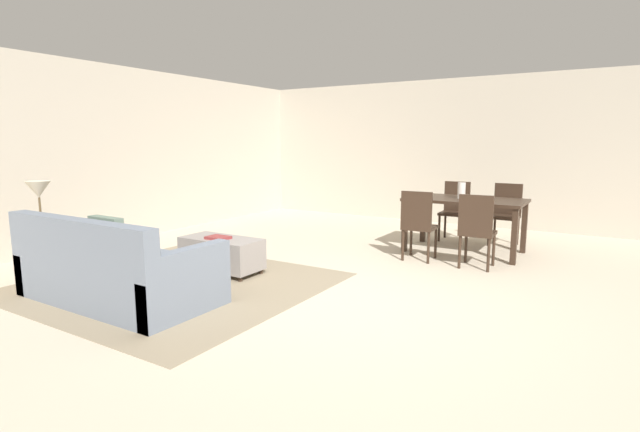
# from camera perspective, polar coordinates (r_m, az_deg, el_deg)

# --- Properties ---
(ground_plane) EXTENTS (10.80, 10.80, 0.00)m
(ground_plane) POSITION_cam_1_polar(r_m,az_deg,el_deg) (4.79, 3.44, -9.91)
(ground_plane) COLOR beige
(wall_back) EXTENTS (9.00, 0.12, 2.70)m
(wall_back) POSITION_cam_1_polar(r_m,az_deg,el_deg) (9.26, 18.39, 7.24)
(wall_back) COLOR #BCB2A0
(wall_back) RESTS_ON ground_plane
(wall_left) EXTENTS (0.12, 11.00, 2.70)m
(wall_left) POSITION_cam_1_polar(r_m,az_deg,el_deg) (8.02, -24.42, 6.72)
(wall_left) COLOR #BCB2A0
(wall_left) RESTS_ON ground_plane
(area_rug) EXTENTS (3.00, 2.80, 0.01)m
(area_rug) POSITION_cam_1_polar(r_m,az_deg,el_deg) (5.49, -16.80, -7.79)
(area_rug) COLOR gray
(area_rug) RESTS_ON ground_plane
(couch) EXTENTS (2.02, 0.97, 0.86)m
(couch) POSITION_cam_1_polar(r_m,az_deg,el_deg) (5.08, -23.36, -6.17)
(couch) COLOR slate
(couch) RESTS_ON ground_plane
(ottoman_table) EXTENTS (0.98, 0.47, 0.42)m
(ottoman_table) POSITION_cam_1_polar(r_m,az_deg,el_deg) (5.79, -11.70, -4.33)
(ottoman_table) COLOR gray
(ottoman_table) RESTS_ON ground_plane
(side_table) EXTENTS (0.40, 0.40, 0.59)m
(side_table) POSITION_cam_1_polar(r_m,az_deg,el_deg) (6.15, -30.25, -2.42)
(side_table) COLOR brown
(side_table) RESTS_ON ground_plane
(table_lamp) EXTENTS (0.26, 0.26, 0.53)m
(table_lamp) POSITION_cam_1_polar(r_m,az_deg,el_deg) (6.08, -30.65, 2.55)
(table_lamp) COLOR brown
(table_lamp) RESTS_ON side_table
(dining_table) EXTENTS (1.58, 0.89, 0.76)m
(dining_table) POSITION_cam_1_polar(r_m,az_deg,el_deg) (6.94, 16.97, 1.22)
(dining_table) COLOR #332319
(dining_table) RESTS_ON ground_plane
(dining_chair_near_left) EXTENTS (0.42, 0.42, 0.92)m
(dining_chair_near_left) POSITION_cam_1_polar(r_m,az_deg,el_deg) (6.30, 11.68, -0.66)
(dining_chair_near_left) COLOR #332319
(dining_chair_near_left) RESTS_ON ground_plane
(dining_chair_near_right) EXTENTS (0.41, 0.41, 0.92)m
(dining_chair_near_right) POSITION_cam_1_polar(r_m,az_deg,el_deg) (6.08, 18.25, -1.26)
(dining_chair_near_right) COLOR #332319
(dining_chair_near_right) RESTS_ON ground_plane
(dining_chair_far_left) EXTENTS (0.41, 0.41, 0.92)m
(dining_chair_far_left) POSITION_cam_1_polar(r_m,az_deg,el_deg) (7.81, 15.88, 1.02)
(dining_chair_far_left) COLOR #332319
(dining_chair_far_left) RESTS_ON ground_plane
(dining_chair_far_right) EXTENTS (0.41, 0.41, 0.92)m
(dining_chair_far_right) POSITION_cam_1_polar(r_m,az_deg,el_deg) (7.69, 21.37, 0.63)
(dining_chair_far_right) COLOR #332319
(dining_chair_far_right) RESTS_ON ground_plane
(vase_centerpiece) EXTENTS (0.11, 0.11, 0.22)m
(vase_centerpiece) POSITION_cam_1_polar(r_m,az_deg,el_deg) (6.88, 16.58, 2.92)
(vase_centerpiece) COLOR silver
(vase_centerpiece) RESTS_ON dining_table
(book_on_ottoman) EXTENTS (0.26, 0.20, 0.03)m
(book_on_ottoman) POSITION_cam_1_polar(r_m,az_deg,el_deg) (5.70, -12.10, -2.55)
(book_on_ottoman) COLOR maroon
(book_on_ottoman) RESTS_ON ottoman_table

